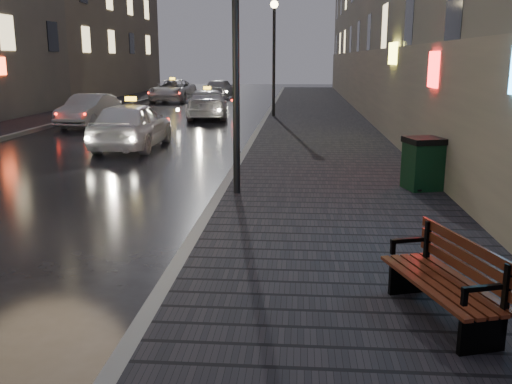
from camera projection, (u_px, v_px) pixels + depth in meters
ground at (4, 332)px, 6.08m from camera, size 120.00×120.00×0.00m
sidewalk at (317, 120)px, 26.16m from camera, size 4.60×58.00×0.15m
curb at (265, 120)px, 26.34m from camera, size 0.20×58.00×0.15m
sidewalk_far at (51, 118)px, 27.10m from camera, size 2.40×58.00×0.15m
curb_far at (78, 118)px, 27.00m from camera, size 0.20×58.00×0.15m
building_far_c at (85, 23)px, 43.69m from camera, size 6.00×22.00×11.00m
lamp_near at (236, 24)px, 10.97m from camera, size 0.36×0.36×5.28m
lamp_far at (274, 44)px, 26.50m from camera, size 0.36×0.36×5.28m
bench at (449, 280)px, 5.95m from camera, size 1.08×1.83×0.88m
trash_bin at (423, 163)px, 11.94m from camera, size 0.88×0.88×1.09m
taxi_near at (132, 125)px, 18.29m from camera, size 1.84×4.48×1.52m
car_left_mid at (89, 110)px, 24.50m from camera, size 1.67×4.14×1.34m
taxi_mid at (207, 104)px, 27.56m from camera, size 2.54×4.99×1.39m
taxi_far at (173, 90)px, 38.54m from camera, size 2.53×5.26×1.44m
car_far at (220, 88)px, 41.19m from camera, size 2.16×4.35×1.43m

